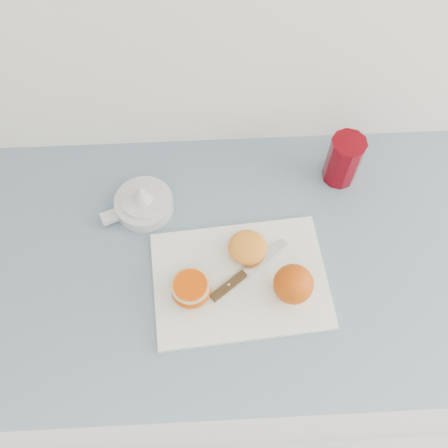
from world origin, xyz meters
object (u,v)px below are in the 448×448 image
citrus_juicer (143,203)px  red_tumbler (343,161)px  counter (254,318)px  cutting_board (240,280)px  half_orange (191,289)px

citrus_juicer → red_tumbler: size_ratio=1.27×
citrus_juicer → red_tumbler: bearing=8.2°
counter → cutting_board: bearing=-132.3°
counter → citrus_juicer: (-0.25, 0.12, 0.47)m
counter → red_tumbler: red_tumbler is taller
half_orange → citrus_juicer: size_ratio=0.50×
red_tumbler → citrus_juicer: bearing=-171.8°
red_tumbler → half_orange: bearing=-141.2°
half_orange → citrus_juicer: 0.23m
cutting_board → half_orange: size_ratio=4.44×
red_tumbler → counter: bearing=-134.9°
cutting_board → half_orange: 0.11m
counter → citrus_juicer: size_ratio=15.27×
half_orange → red_tumbler: size_ratio=0.63×
counter → half_orange: half_orange is taller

